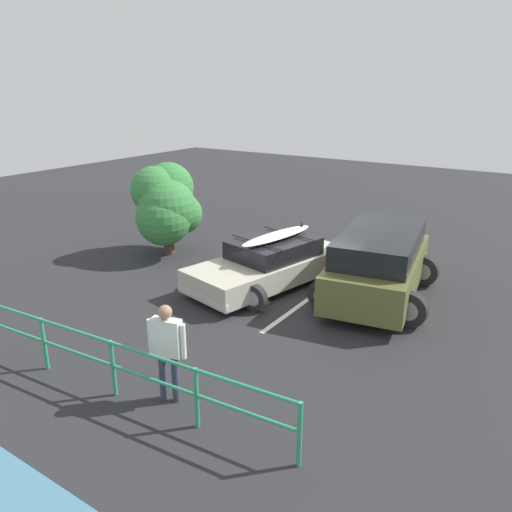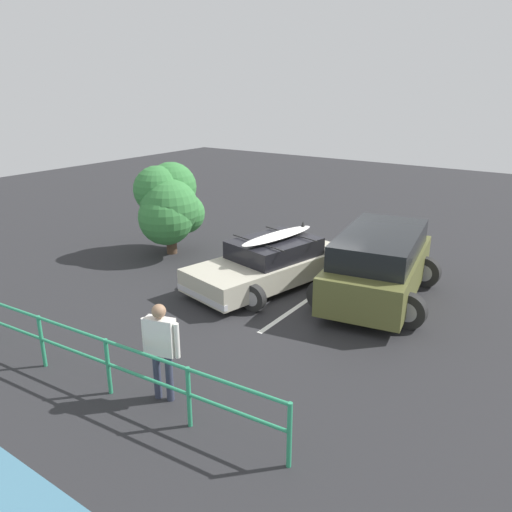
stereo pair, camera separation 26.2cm
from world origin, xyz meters
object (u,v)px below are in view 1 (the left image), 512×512
object	(u,v)px
sedan_car	(270,263)
suv_car	(379,263)
person_bystander	(167,345)
bush_near_left	(166,206)

from	to	relation	value
sedan_car	suv_car	size ratio (longest dim) A/B	1.03
suv_car	person_bystander	size ratio (longest dim) A/B	2.71
sedan_car	person_bystander	bearing A→B (deg)	104.19
sedan_car	suv_car	bearing A→B (deg)	-164.78
person_bystander	suv_car	bearing A→B (deg)	-102.39
suv_car	bush_near_left	bearing A→B (deg)	3.23
sedan_car	bush_near_left	size ratio (longest dim) A/B	1.72
suv_car	person_bystander	world-z (taller)	person_bystander
sedan_car	person_bystander	size ratio (longest dim) A/B	2.79
sedan_car	suv_car	xyz separation A→B (m)	(-2.63, -0.72, 0.30)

